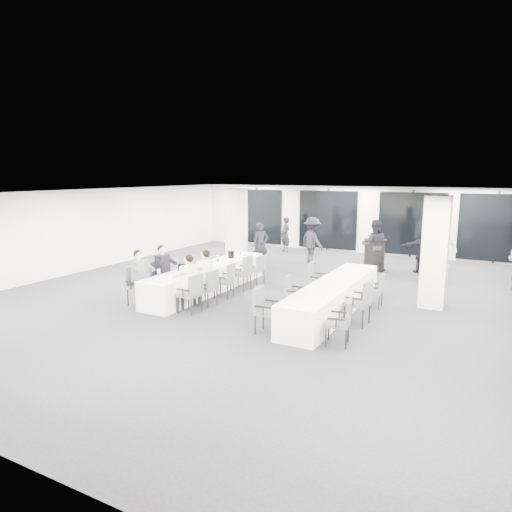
% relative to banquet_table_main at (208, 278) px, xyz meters
% --- Properties ---
extents(room, '(14.04, 16.04, 2.84)m').
position_rel_banquet_table_main_xyz_m(room, '(2.55, 1.46, 1.01)').
color(room, black).
rests_on(room, ground).
extents(column_left, '(0.60, 0.60, 2.80)m').
position_rel_banquet_table_main_xyz_m(column_left, '(-1.13, 3.55, 1.02)').
color(column_left, silver).
rests_on(column_left, floor).
extents(column_right, '(0.60, 0.60, 2.80)m').
position_rel_banquet_table_main_xyz_m(column_right, '(5.87, 1.35, 1.02)').
color(column_right, silver).
rests_on(column_right, floor).
extents(banquet_table_main, '(0.90, 5.00, 0.75)m').
position_rel_banquet_table_main_xyz_m(banquet_table_main, '(0.00, 0.00, 0.00)').
color(banquet_table_main, white).
rests_on(banquet_table_main, floor).
extents(banquet_table_side, '(0.90, 5.00, 0.75)m').
position_rel_banquet_table_main_xyz_m(banquet_table_side, '(3.81, -0.30, 0.00)').
color(banquet_table_side, white).
rests_on(banquet_table_side, floor).
extents(cocktail_table, '(0.79, 0.79, 1.09)m').
position_rel_banquet_table_main_xyz_m(cocktail_table, '(3.50, 5.07, 0.18)').
color(cocktail_table, black).
rests_on(cocktail_table, floor).
extents(chair_main_left_near, '(0.58, 0.62, 1.00)m').
position_rel_banquet_table_main_xyz_m(chair_main_left_near, '(-0.84, -2.00, 0.20)').
color(chair_main_left_near, '#4B4D52').
rests_on(chair_main_left_near, floor).
extents(chair_main_left_second, '(0.56, 0.60, 0.99)m').
position_rel_banquet_table_main_xyz_m(chair_main_left_second, '(-0.84, -1.11, 0.19)').
color(chair_main_left_second, '#4B4D52').
rests_on(chair_main_left_second, floor).
extents(chair_main_left_mid, '(0.48, 0.54, 0.92)m').
position_rel_banquet_table_main_xyz_m(chair_main_left_mid, '(-0.83, -0.37, 0.15)').
color(chair_main_left_mid, '#4B4D52').
rests_on(chair_main_left_mid, floor).
extents(chair_main_left_fourth, '(0.53, 0.55, 0.87)m').
position_rel_banquet_table_main_xyz_m(chair_main_left_fourth, '(-0.82, 0.60, 0.12)').
color(chair_main_left_fourth, '#4B4D52').
rests_on(chair_main_left_fourth, floor).
extents(chair_main_left_far, '(0.46, 0.52, 0.91)m').
position_rel_banquet_table_main_xyz_m(chair_main_left_far, '(-0.83, 1.59, 0.14)').
color(chair_main_left_far, '#4B4D52').
rests_on(chair_main_left_far, floor).
extents(chair_main_right_near, '(0.50, 0.56, 0.96)m').
position_rel_banquet_table_main_xyz_m(chair_main_right_near, '(0.83, -1.93, 0.17)').
color(chair_main_right_near, '#4B4D52').
rests_on(chair_main_right_near, floor).
extents(chair_main_right_second, '(0.50, 0.55, 0.92)m').
position_rel_banquet_table_main_xyz_m(chair_main_right_second, '(0.83, -1.22, 0.15)').
color(chair_main_right_second, '#4B4D52').
rests_on(chair_main_right_second, floor).
extents(chair_main_right_mid, '(0.53, 0.57, 0.93)m').
position_rel_banquet_table_main_xyz_m(chair_main_right_mid, '(0.83, -0.36, 0.16)').
color(chair_main_right_mid, '#4B4D52').
rests_on(chair_main_right_mid, floor).
extents(chair_main_right_fourth, '(0.52, 0.58, 1.01)m').
position_rel_banquet_table_main_xyz_m(chair_main_right_fourth, '(0.84, 0.55, 0.20)').
color(chair_main_right_fourth, '#4B4D52').
rests_on(chair_main_right_fourth, floor).
extents(chair_main_right_far, '(0.52, 0.55, 0.88)m').
position_rel_banquet_table_main_xyz_m(chair_main_right_far, '(0.83, 1.46, 0.13)').
color(chair_main_right_far, '#4B4D52').
rests_on(chair_main_right_far, floor).
extents(chair_side_left_near, '(0.51, 0.57, 0.98)m').
position_rel_banquet_table_main_xyz_m(chair_side_left_near, '(2.98, -2.33, 0.18)').
color(chair_side_left_near, '#4B4D52').
rests_on(chair_side_left_near, floor).
extents(chair_side_left_mid, '(0.54, 0.58, 0.93)m').
position_rel_banquet_table_main_xyz_m(chair_side_left_mid, '(2.98, -0.81, 0.15)').
color(chair_side_left_mid, '#4B4D52').
rests_on(chair_side_left_mid, floor).
extents(chair_side_left_far, '(0.56, 0.60, 0.98)m').
position_rel_banquet_table_main_xyz_m(chair_side_left_far, '(2.98, 0.73, 0.18)').
color(chair_side_left_far, '#4B4D52').
rests_on(chair_side_left_far, floor).
extents(chair_side_right_near, '(0.54, 0.58, 0.92)m').
position_rel_banquet_table_main_xyz_m(chair_side_right_near, '(4.64, -2.29, 0.15)').
color(chair_side_right_near, '#4B4D52').
rests_on(chair_side_right_near, floor).
extents(chair_side_right_mid, '(0.56, 0.61, 1.01)m').
position_rel_banquet_table_main_xyz_m(chair_side_right_mid, '(4.65, -0.90, 0.20)').
color(chair_side_right_mid, '#4B4D52').
rests_on(chair_side_right_mid, floor).
extents(chair_side_right_far, '(0.45, 0.50, 0.86)m').
position_rel_banquet_table_main_xyz_m(chair_side_right_far, '(4.64, 0.61, 0.12)').
color(chair_side_right_far, '#4B4D52').
rests_on(chair_side_right_far, floor).
extents(seated_guest_a, '(0.50, 0.38, 1.44)m').
position_rel_banquet_table_main_xyz_m(seated_guest_a, '(-0.67, -2.02, 0.44)').
color(seated_guest_a, '#525559').
rests_on(seated_guest_a, floor).
extents(seated_guest_b, '(0.50, 0.38, 1.44)m').
position_rel_banquet_table_main_xyz_m(seated_guest_b, '(-0.67, -1.10, 0.44)').
color(seated_guest_b, black).
rests_on(seated_guest_b, floor).
extents(seated_guest_c, '(0.50, 0.38, 1.44)m').
position_rel_banquet_table_main_xyz_m(seated_guest_c, '(0.67, -1.93, 0.44)').
color(seated_guest_c, white).
rests_on(seated_guest_c, floor).
extents(seated_guest_d, '(0.50, 0.38, 1.44)m').
position_rel_banquet_table_main_xyz_m(seated_guest_d, '(0.67, -1.22, 0.44)').
color(seated_guest_d, white).
rests_on(seated_guest_d, floor).
extents(standing_guest_a, '(0.83, 0.85, 1.81)m').
position_rel_banquet_table_main_xyz_m(standing_guest_a, '(-0.30, 3.84, 0.53)').
color(standing_guest_a, black).
rests_on(standing_guest_a, floor).
extents(standing_guest_b, '(1.09, 0.82, 2.02)m').
position_rel_banquet_table_main_xyz_m(standing_guest_b, '(3.50, 5.01, 0.63)').
color(standing_guest_b, black).
rests_on(standing_guest_b, floor).
extents(standing_guest_c, '(1.42, 1.22, 1.97)m').
position_rel_banquet_table_main_xyz_m(standing_guest_c, '(1.15, 5.22, 0.61)').
color(standing_guest_c, black).
rests_on(standing_guest_c, floor).
extents(standing_guest_d, '(1.26, 0.82, 2.00)m').
position_rel_banquet_table_main_xyz_m(standing_guest_d, '(5.60, 5.05, 0.62)').
color(standing_guest_d, white).
rests_on(standing_guest_d, floor).
extents(standing_guest_e, '(1.08, 1.19, 2.10)m').
position_rel_banquet_table_main_xyz_m(standing_guest_e, '(5.65, 4.00, 0.68)').
color(standing_guest_e, white).
rests_on(standing_guest_e, floor).
extents(standing_guest_f, '(1.81, 1.05, 1.86)m').
position_rel_banquet_table_main_xyz_m(standing_guest_f, '(5.06, 5.46, 0.55)').
color(standing_guest_f, black).
rests_on(standing_guest_f, floor).
extents(standing_guest_g, '(0.79, 0.76, 1.70)m').
position_rel_banquet_table_main_xyz_m(standing_guest_g, '(-0.80, 7.12, 0.48)').
color(standing_guest_g, black).
rests_on(standing_guest_g, floor).
extents(ice_bucket_near, '(0.24, 0.24, 0.28)m').
position_rel_banquet_table_main_xyz_m(ice_bucket_near, '(0.02, -1.20, 0.51)').
color(ice_bucket_near, black).
rests_on(ice_bucket_near, banquet_table_main).
extents(ice_bucket_far, '(0.20, 0.20, 0.23)m').
position_rel_banquet_table_main_xyz_m(ice_bucket_far, '(-0.02, 1.31, 0.49)').
color(ice_bucket_far, black).
rests_on(ice_bucket_far, banquet_table_main).
extents(water_bottle_a, '(0.07, 0.07, 0.23)m').
position_rel_banquet_table_main_xyz_m(water_bottle_a, '(-0.19, -1.91, 0.49)').
color(water_bottle_a, silver).
rests_on(water_bottle_a, banquet_table_main).
extents(water_bottle_b, '(0.08, 0.08, 0.24)m').
position_rel_banquet_table_main_xyz_m(water_bottle_b, '(0.07, 0.39, 0.50)').
color(water_bottle_b, silver).
rests_on(water_bottle_b, banquet_table_main).
extents(water_bottle_c, '(0.07, 0.07, 0.22)m').
position_rel_banquet_table_main_xyz_m(water_bottle_c, '(0.02, 1.79, 0.48)').
color(water_bottle_c, silver).
rests_on(water_bottle_c, banquet_table_main).
extents(plate_a, '(0.20, 0.20, 0.03)m').
position_rel_banquet_table_main_xyz_m(plate_a, '(-0.17, -1.70, 0.39)').
color(plate_a, white).
rests_on(plate_a, banquet_table_main).
extents(plate_b, '(0.22, 0.22, 0.03)m').
position_rel_banquet_table_main_xyz_m(plate_b, '(0.22, -1.47, 0.39)').
color(plate_b, white).
rests_on(plate_b, banquet_table_main).
extents(plate_c, '(0.18, 0.18, 0.03)m').
position_rel_banquet_table_main_xyz_m(plate_c, '(0.14, -0.40, 0.39)').
color(plate_c, white).
rests_on(plate_c, banquet_table_main).
extents(wine_glass, '(0.08, 0.08, 0.20)m').
position_rel_banquet_table_main_xyz_m(wine_glass, '(0.19, -2.30, 0.52)').
color(wine_glass, silver).
rests_on(wine_glass, banquet_table_main).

